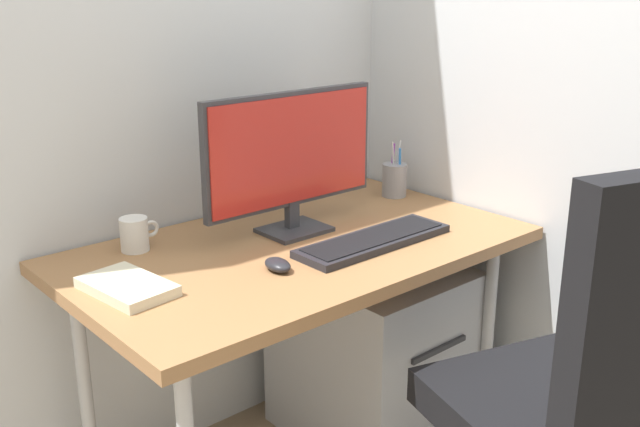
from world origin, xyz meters
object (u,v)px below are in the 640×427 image
filing_cabinet (371,350)px  pen_holder (394,179)px  monitor (292,155)px  notebook (127,287)px  coffee_mug (135,234)px  keyboard (374,240)px  mouse (278,265)px  office_chair (587,390)px

filing_cabinet → pen_holder: 0.56m
monitor → filing_cabinet: bearing=-16.7°
monitor → notebook: monitor is taller
filing_cabinet → coffee_mug: size_ratio=5.25×
monitor → keyboard: size_ratio=1.20×
keyboard → mouse: bearing=175.9°
pen_holder → coffee_mug: size_ratio=1.70×
filing_cabinet → office_chair: bearing=-100.5°
monitor → mouse: size_ratio=6.61×
office_chair → coffee_mug: 1.17m
notebook → office_chair: bearing=-57.2°
notebook → coffee_mug: size_ratio=2.08×
pen_holder → mouse: bearing=-159.2°
filing_cabinet → coffee_mug: (-0.67, 0.23, 0.49)m
mouse → notebook: mouse is taller
mouse → pen_holder: pen_holder is taller
monitor → keyboard: bearing=-67.2°
filing_cabinet → notebook: (-0.81, -0.01, 0.45)m
keyboard → pen_holder: 0.48m
office_chair → mouse: office_chair is taller
filing_cabinet → coffee_mug: 0.86m
notebook → coffee_mug: bearing=51.4°
pen_holder → notebook: (-1.03, -0.14, -0.04)m
keyboard → mouse: mouse is taller
office_chair → filing_cabinet: bearing=79.5°
monitor → pen_holder: bearing=6.5°
keyboard → mouse: 0.31m
notebook → coffee_mug: 0.28m
filing_cabinet → keyboard: size_ratio=1.21×
pen_holder → monitor: bearing=-173.5°
filing_cabinet → keyboard: keyboard is taller
monitor → coffee_mug: 0.47m
monitor → mouse: bearing=-135.9°
notebook → mouse: bearing=-27.1°
office_chair → coffee_mug: office_chair is taller
keyboard → coffee_mug: (-0.51, 0.38, 0.03)m
keyboard → mouse: (-0.31, 0.02, 0.00)m
mouse → office_chair: bearing=-58.2°
keyboard → coffee_mug: size_ratio=4.32×
office_chair → pen_holder: office_chair is taller
monitor → office_chair: bearing=-83.2°
coffee_mug → filing_cabinet: bearing=-18.9°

